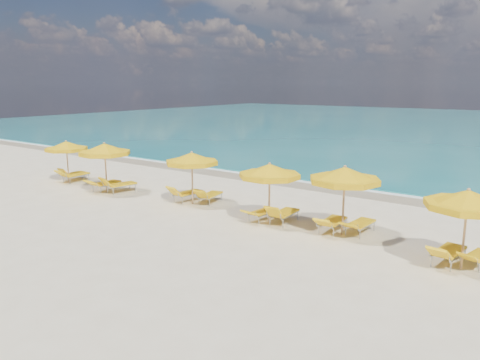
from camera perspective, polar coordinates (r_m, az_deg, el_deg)
The scene contains 23 objects.
ground_plane at distance 19.98m, azimuth -2.55°, elevation -4.08°, with size 120.00×120.00×0.00m, color beige.
ocean at distance 64.34m, azimuth 25.43°, elevation 5.78°, with size 120.00×80.00×0.30m, color #12686A.
wet_sand_band at distance 25.99m, azimuth 7.71°, elevation -0.45°, with size 120.00×2.60×0.01m, color tan.
foam_line at distance 26.68m, azimuth 8.54°, elevation -0.16°, with size 120.00×1.20×0.03m, color white.
whitecap_near at distance 37.12m, azimuth 6.70°, elevation 3.24°, with size 14.00×0.36×0.05m, color white.
umbrella_1 at distance 27.75m, azimuth -20.42°, elevation 3.86°, with size 3.00×3.00×2.33m.
umbrella_2 at distance 24.18m, azimuth -16.18°, elevation 3.57°, with size 3.27×3.27×2.58m.
umbrella_3 at distance 21.21m, azimuth -5.90°, elevation 2.56°, with size 3.06×3.06×2.44m.
umbrella_4 at distance 18.11m, azimuth 3.63°, elevation 1.04°, with size 3.17×3.17×2.45m.
umbrella_5 at distance 17.05m, azimuth 12.65°, elevation 0.52°, with size 2.90×2.90×2.59m.
umbrella_6 at distance 15.05m, azimuth 26.01°, elevation -2.23°, with size 2.56×2.56×2.49m.
lounger_1_left at distance 28.65m, azimuth -19.63°, elevation 0.51°, with size 0.62×1.58×0.77m.
lounger_1_right at distance 27.82m, azimuth -19.42°, elevation 0.28°, with size 0.72×1.96×0.83m.
lounger_2_left at distance 25.02m, azimuth -16.04°, elevation -0.74°, with size 0.73×2.00×0.76m.
lounger_2_right at distance 24.48m, azimuth -14.34°, elevation -0.90°, with size 0.95×1.93×0.92m.
lounger_3_left at distance 22.08m, azimuth -6.44°, elevation -1.98°, with size 0.79×1.90×0.88m.
lounger_3_right at distance 21.67m, azimuth -3.67°, elevation -2.22°, with size 0.93×1.87×0.83m.
lounger_4_left at distance 18.94m, azimuth 2.68°, elevation -4.34°, with size 0.71×1.78×0.63m.
lounger_4_right at distance 18.66m, azimuth 5.34°, elevation -4.51°, with size 0.74×1.90×0.92m.
lounger_5_left at distance 17.86m, azimuth 11.17°, elevation -5.46°, with size 0.75×1.97×0.78m.
lounger_5_right at distance 17.83m, azimuth 14.38°, elevation -5.66°, with size 0.72×1.95×0.69m.
lounger_6_left at distance 15.85m, azimuth 24.02°, elevation -8.51°, with size 0.84×1.98×0.83m.
lounger_6_right at distance 16.03m, azimuth 26.95°, elevation -8.70°, with size 0.86×1.72×0.66m.
Camera 1 is at (12.06, -14.96, 5.45)m, focal length 35.00 mm.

